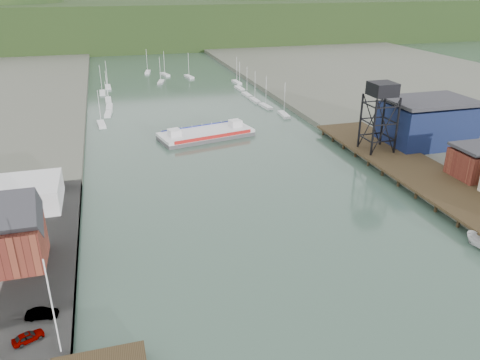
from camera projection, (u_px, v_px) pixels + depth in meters
west_quay at (9, 312)px, 59.21m from camera, size 16.00×80.00×1.60m
east_pier at (416, 169)px, 100.33m from camera, size 14.00×70.00×2.45m
white_shed at (8, 196)px, 83.45m from camera, size 18.00×12.00×4.50m
flagpole at (52, 308)px, 49.46m from camera, size 0.16×0.16×12.00m
lift_tower at (382, 93)px, 105.83m from camera, size 6.50×6.50×16.00m
blue_shed at (427, 122)px, 114.81m from camera, size 20.50×14.50×11.30m
marina_sailboats at (177, 93)px, 174.05m from camera, size 57.71×92.65×0.90m
distant_hills at (132, 26)px, 312.74m from camera, size 500.00×120.00×80.00m
chain_ferry at (206, 134)px, 126.21m from camera, size 26.50×15.10×3.59m
car_west_a at (28, 337)px, 53.10m from camera, size 3.75×2.69×1.19m
car_west_b at (42, 314)px, 56.73m from camera, size 3.88×1.78×1.23m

